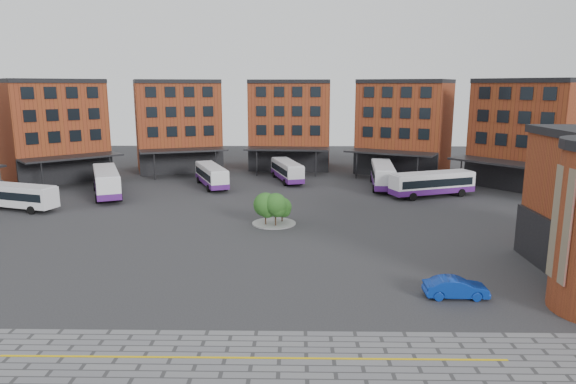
{
  "coord_description": "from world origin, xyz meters",
  "views": [
    {
      "loc": [
        4.23,
        -37.88,
        13.67
      ],
      "look_at": [
        3.47,
        8.58,
        4.0
      ],
      "focal_mm": 32.0,
      "sensor_mm": 36.0,
      "label": 1
    }
  ],
  "objects_px": {
    "bus_d": "(287,170)",
    "tree_island": "(273,207)",
    "bus_a": "(15,195)",
    "blue_car": "(456,288)",
    "bus_c": "(211,175)",
    "bus_e": "(383,175)",
    "bus_b": "(106,182)",
    "bus_f": "(432,184)"
  },
  "relations": [
    {
      "from": "bus_d",
      "to": "tree_island",
      "type": "bearing_deg",
      "value": -107.68
    },
    {
      "from": "bus_d",
      "to": "blue_car",
      "type": "height_order",
      "value": "bus_d"
    },
    {
      "from": "bus_a",
      "to": "blue_car",
      "type": "relative_size",
      "value": 2.5
    },
    {
      "from": "tree_island",
      "to": "blue_car",
      "type": "xyz_separation_m",
      "value": [
        12.76,
        -17.62,
        -1.16
      ]
    },
    {
      "from": "bus_b",
      "to": "bus_d",
      "type": "height_order",
      "value": "bus_b"
    },
    {
      "from": "tree_island",
      "to": "bus_c",
      "type": "bearing_deg",
      "value": 115.46
    },
    {
      "from": "bus_d",
      "to": "blue_car",
      "type": "bearing_deg",
      "value": -89.61
    },
    {
      "from": "bus_e",
      "to": "blue_car",
      "type": "relative_size",
      "value": 2.83
    },
    {
      "from": "tree_island",
      "to": "blue_car",
      "type": "distance_m",
      "value": 21.79
    },
    {
      "from": "bus_d",
      "to": "bus_f",
      "type": "relative_size",
      "value": 0.95
    },
    {
      "from": "bus_e",
      "to": "blue_car",
      "type": "height_order",
      "value": "bus_e"
    },
    {
      "from": "tree_island",
      "to": "blue_car",
      "type": "relative_size",
      "value": 1.06
    },
    {
      "from": "bus_b",
      "to": "bus_c",
      "type": "relative_size",
      "value": 1.14
    },
    {
      "from": "bus_a",
      "to": "bus_b",
      "type": "relative_size",
      "value": 0.85
    },
    {
      "from": "bus_e",
      "to": "bus_f",
      "type": "distance_m",
      "value": 7.85
    },
    {
      "from": "bus_b",
      "to": "bus_e",
      "type": "xyz_separation_m",
      "value": [
        35.61,
        6.0,
        -0.07
      ]
    },
    {
      "from": "bus_f",
      "to": "bus_a",
      "type": "bearing_deg",
      "value": -101.4
    },
    {
      "from": "bus_c",
      "to": "bus_d",
      "type": "xyz_separation_m",
      "value": [
        10.28,
        4.34,
        -0.01
      ]
    },
    {
      "from": "blue_car",
      "to": "bus_b",
      "type": "bearing_deg",
      "value": 48.32
    },
    {
      "from": "bus_d",
      "to": "bus_a",
      "type": "bearing_deg",
      "value": -164.61
    },
    {
      "from": "bus_b",
      "to": "bus_d",
      "type": "distance_m",
      "value": 24.82
    },
    {
      "from": "bus_c",
      "to": "bus_d",
      "type": "distance_m",
      "value": 11.16
    },
    {
      "from": "bus_c",
      "to": "bus_d",
      "type": "relative_size",
      "value": 1.0
    },
    {
      "from": "bus_f",
      "to": "blue_car",
      "type": "relative_size",
      "value": 2.71
    },
    {
      "from": "tree_island",
      "to": "bus_d",
      "type": "xyz_separation_m",
      "value": [
        0.91,
        24.0,
        -0.25
      ]
    },
    {
      "from": "tree_island",
      "to": "bus_d",
      "type": "distance_m",
      "value": 24.02
    },
    {
      "from": "blue_car",
      "to": "bus_e",
      "type": "bearing_deg",
      "value": -1.45
    },
    {
      "from": "bus_b",
      "to": "blue_car",
      "type": "distance_m",
      "value": 46.37
    },
    {
      "from": "bus_c",
      "to": "bus_f",
      "type": "distance_m",
      "value": 29.24
    },
    {
      "from": "bus_d",
      "to": "bus_f",
      "type": "bearing_deg",
      "value": -44.94
    },
    {
      "from": "bus_d",
      "to": "bus_c",
      "type": "bearing_deg",
      "value": -172.6
    },
    {
      "from": "bus_f",
      "to": "bus_d",
      "type": "bearing_deg",
      "value": -139.79
    },
    {
      "from": "bus_d",
      "to": "bus_f",
      "type": "height_order",
      "value": "bus_f"
    },
    {
      "from": "tree_island",
      "to": "bus_d",
      "type": "bearing_deg",
      "value": 87.82
    },
    {
      "from": "tree_island",
      "to": "bus_c",
      "type": "xyz_separation_m",
      "value": [
        -9.36,
        19.66,
        -0.24
      ]
    },
    {
      "from": "tree_island",
      "to": "bus_f",
      "type": "height_order",
      "value": "tree_island"
    },
    {
      "from": "bus_b",
      "to": "blue_car",
      "type": "relative_size",
      "value": 2.93
    },
    {
      "from": "bus_f",
      "to": "tree_island",
      "type": "bearing_deg",
      "value": -75.01
    },
    {
      "from": "bus_e",
      "to": "bus_f",
      "type": "xyz_separation_m",
      "value": [
        5.22,
        -5.86,
        -0.07
      ]
    },
    {
      "from": "tree_island",
      "to": "bus_b",
      "type": "bearing_deg",
      "value": 147.96
    },
    {
      "from": "bus_b",
      "to": "bus_d",
      "type": "bearing_deg",
      "value": 2.25
    },
    {
      "from": "tree_island",
      "to": "bus_e",
      "type": "xyz_separation_m",
      "value": [
        14.03,
        19.51,
        -0.08
      ]
    }
  ]
}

